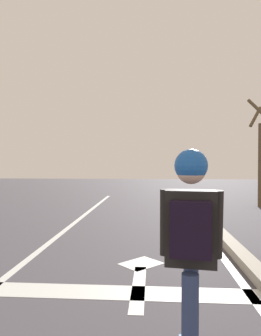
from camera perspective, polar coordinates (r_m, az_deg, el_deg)
lane_line_curbside at (r=4.05m, az=21.33°, el=-20.90°), size 0.12×20.00×0.01m
stop_bar at (r=3.83m, az=-1.19°, el=-22.14°), size 3.20×0.40×0.01m
lane_arrow_stem at (r=3.99m, az=1.51°, el=-21.16°), size 0.16×1.40×0.01m
lane_arrow_head at (r=4.79m, az=1.96°, el=-17.31°), size 0.71×0.71×0.01m
skater at (r=2.17m, az=11.14°, el=-11.97°), size 0.43×0.59×1.53m
traffic_signal_mast at (r=5.64m, az=13.23°, el=27.08°), size 5.33×0.34×5.85m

